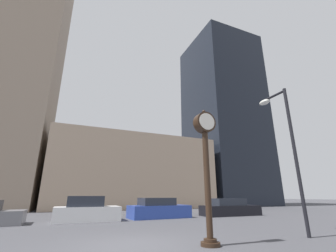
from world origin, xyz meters
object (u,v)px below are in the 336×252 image
at_px(car_white, 87,211).
at_px(street_lamp_right, 284,134).
at_px(street_clock, 206,159).
at_px(car_black, 230,208).
at_px(car_blue, 159,209).

height_order(car_white, street_lamp_right, street_lamp_right).
xyz_separation_m(street_clock, car_black, (7.82, 9.01, -2.22)).
relative_size(street_clock, car_white, 1.19).
distance_m(street_clock, car_black, 12.13).
height_order(street_clock, street_lamp_right, street_lamp_right).
relative_size(street_clock, street_lamp_right, 0.74).
height_order(street_clock, car_blue, street_clock).
bearing_deg(street_lamp_right, car_blue, 104.84).
bearing_deg(car_white, car_blue, 3.89).
relative_size(car_blue, car_black, 0.92).
height_order(car_white, car_black, car_white).
height_order(street_clock, car_white, street_clock).
bearing_deg(car_white, street_lamp_right, -50.23).
height_order(car_blue, car_black, car_blue).
bearing_deg(car_white, street_clock, -70.96).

